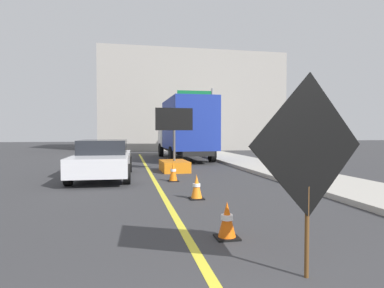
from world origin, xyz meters
name	(u,v)px	position (x,y,z in m)	size (l,w,h in m)	color
lane_center_stripe	(171,210)	(0.00, 6.00, 0.00)	(0.14, 36.00, 0.01)	yellow
roadwork_sign	(308,149)	(1.08, 2.46, 1.47)	(1.59, 0.41, 2.33)	#593819
arrow_board_trailer	(174,160)	(1.06, 12.89, 0.48)	(1.60, 1.83, 2.70)	orange
box_truck	(185,128)	(2.56, 18.69, 1.91)	(2.65, 7.78, 3.58)	black
pickup_car	(103,159)	(-1.78, 11.45, 0.70)	(2.12, 4.95, 1.38)	silver
highway_guide_sign	(202,109)	(4.70, 23.25, 3.42)	(2.79, 0.18, 5.00)	gray
far_building_block	(188,104)	(5.28, 32.41, 4.59)	(17.33, 9.17, 9.18)	gray
traffic_cone_near_sign	(227,220)	(0.60, 3.97, 0.28)	(0.36, 0.36, 0.58)	black
traffic_cone_mid_lane	(197,187)	(0.77, 7.02, 0.30)	(0.36, 0.36, 0.62)	black
traffic_cone_far_lane	(173,172)	(0.61, 10.06, 0.32)	(0.36, 0.36, 0.66)	black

